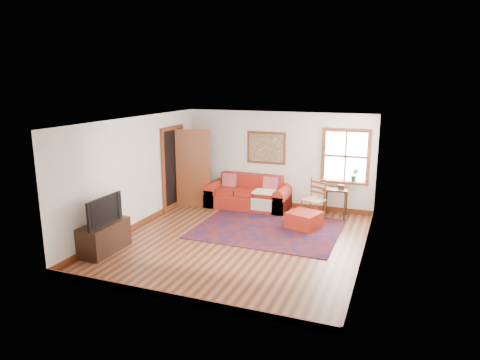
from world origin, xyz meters
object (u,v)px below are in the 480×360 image
at_px(red_leather_sofa, 248,197).
at_px(media_cabinet, 104,237).
at_px(ladder_back_chair, 315,198).
at_px(red_ottoman, 304,220).
at_px(side_table, 336,193).

relative_size(red_leather_sofa, media_cabinet, 2.02).
height_order(ladder_back_chair, media_cabinet, ladder_back_chair).
height_order(red_leather_sofa, red_ottoman, red_leather_sofa).
bearing_deg(side_table, red_ottoman, -115.43).
xyz_separation_m(red_leather_sofa, side_table, (2.26, 0.02, 0.31)).
xyz_separation_m(ladder_back_chair, media_cabinet, (-3.42, -3.48, -0.24)).
bearing_deg(red_ottoman, media_cabinet, -122.07).
bearing_deg(ladder_back_chair, media_cabinet, -134.55).
xyz_separation_m(side_table, ladder_back_chair, (-0.43, -0.39, -0.05)).
bearing_deg(red_leather_sofa, red_ottoman, -32.29).
xyz_separation_m(red_leather_sofa, media_cabinet, (-1.60, -3.85, 0.01)).
bearing_deg(red_leather_sofa, side_table, 0.44).
bearing_deg(ladder_back_chair, side_table, 41.60).
height_order(red_ottoman, side_table, side_table).
xyz_separation_m(red_ottoman, ladder_back_chair, (0.09, 0.73, 0.35)).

